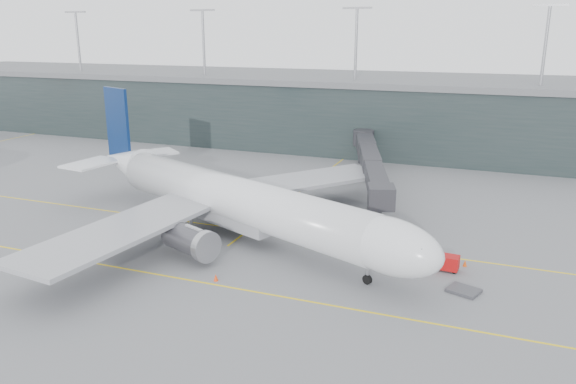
% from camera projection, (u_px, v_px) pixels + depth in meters
% --- Properties ---
extents(ground, '(320.00, 320.00, 0.00)m').
position_uv_depth(ground, '(228.00, 216.00, 78.01)').
color(ground, slate).
rests_on(ground, ground).
extents(taxiline_a, '(160.00, 0.25, 0.02)m').
position_uv_depth(taxiline_a, '(215.00, 225.00, 74.43)').
color(taxiline_a, yellow).
rests_on(taxiline_a, ground).
extents(taxiline_b, '(160.00, 0.25, 0.02)m').
position_uv_depth(taxiline_b, '(143.00, 272.00, 60.10)').
color(taxiline_b, yellow).
rests_on(taxiline_b, ground).
extents(taxiline_lead_main, '(0.25, 60.00, 0.02)m').
position_uv_depth(taxiline_lead_main, '(309.00, 184.00, 94.18)').
color(taxiline_lead_main, yellow).
rests_on(taxiline_lead_main, ground).
extents(terminal, '(240.00, 36.00, 29.00)m').
position_uv_depth(terminal, '(344.00, 109.00, 127.84)').
color(terminal, '#1F292A').
rests_on(terminal, ground).
extents(main_aircraft, '(56.84, 52.47, 16.64)m').
position_uv_depth(main_aircraft, '(234.00, 200.00, 69.54)').
color(main_aircraft, silver).
rests_on(main_aircraft, ground).
extents(jet_bridge, '(15.50, 44.25, 6.53)m').
position_uv_depth(jet_bridge, '(381.00, 158.00, 91.59)').
color(jet_bridge, '#28272C').
rests_on(jet_bridge, ground).
extents(gse_cart, '(2.61, 1.77, 1.70)m').
position_uv_depth(gse_cart, '(447.00, 262.00, 60.25)').
color(gse_cart, '#AB0C0D').
rests_on(gse_cart, ground).
extents(baggage_dolly, '(3.57, 3.21, 0.29)m').
position_uv_depth(baggage_dolly, '(464.00, 290.00, 55.45)').
color(baggage_dolly, '#3A3A3F').
rests_on(baggage_dolly, ground).
extents(uld_a, '(2.45, 2.23, 1.82)m').
position_uv_depth(uld_a, '(226.00, 190.00, 87.47)').
color(uld_a, '#3E3E43').
rests_on(uld_a, ground).
extents(uld_b, '(2.03, 1.67, 1.77)m').
position_uv_depth(uld_b, '(246.00, 187.00, 89.49)').
color(uld_b, '#3E3E43').
rests_on(uld_b, ground).
extents(uld_c, '(2.64, 2.35, 2.01)m').
position_uv_depth(uld_c, '(262.00, 191.00, 86.48)').
color(uld_c, '#3E3E43').
rests_on(uld_c, ground).
extents(cone_nose, '(0.45, 0.45, 0.72)m').
position_uv_depth(cone_nose, '(465.00, 263.00, 61.45)').
color(cone_nose, '#D3460B').
rests_on(cone_nose, ground).
extents(cone_wing_stbd, '(0.48, 0.48, 0.76)m').
position_uv_depth(cone_wing_stbd, '(216.00, 277.00, 57.86)').
color(cone_wing_stbd, '#FD3E0E').
rests_on(cone_wing_stbd, ground).
extents(cone_wing_port, '(0.47, 0.47, 0.75)m').
position_uv_depth(cone_wing_port, '(301.00, 200.00, 84.06)').
color(cone_wing_port, '#D2560B').
rests_on(cone_wing_port, ground).
extents(cone_tail, '(0.50, 0.50, 0.80)m').
position_uv_depth(cone_tail, '(140.00, 228.00, 72.28)').
color(cone_tail, orange).
rests_on(cone_tail, ground).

